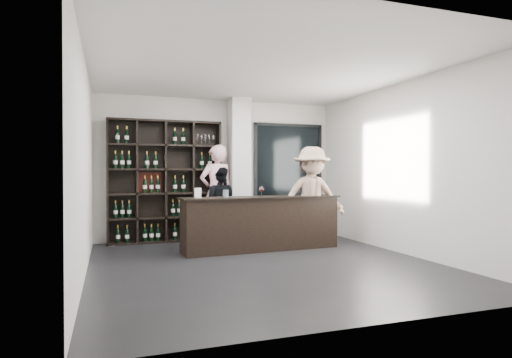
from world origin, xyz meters
name	(u,v)px	position (x,y,z in m)	size (l,w,h in m)	color
floor	(264,264)	(0.00, 0.00, -0.01)	(5.00, 5.50, 0.01)	black
wine_shelf	(165,181)	(-1.15, 2.57, 1.20)	(2.20, 0.35, 2.40)	black
structural_column	(239,169)	(0.35, 2.47, 1.45)	(0.40, 0.40, 2.90)	silver
glass_panel	(288,171)	(1.55, 2.69, 1.40)	(1.60, 0.08, 2.10)	black
tasting_counter	(262,223)	(0.35, 1.10, 0.48)	(2.89, 0.61, 0.95)	black
taster_pink	(216,193)	(-0.15, 2.40, 0.96)	(0.70, 0.46, 1.93)	#F3B7BF
taster_black	(219,203)	(-0.10, 2.40, 0.75)	(0.73, 0.57, 1.51)	black
customer	(312,197)	(1.32, 1.05, 0.92)	(1.19, 0.68, 1.84)	tan
wine_glass	(261,191)	(0.32, 1.03, 1.05)	(0.09, 0.09, 0.21)	white
spit_cup	(226,194)	(-0.32, 1.06, 1.01)	(0.10, 0.10, 0.13)	#AAC0D1
napkin_stack	(305,195)	(1.21, 1.14, 0.96)	(0.12, 0.12, 0.02)	white
card_stand	(198,193)	(-0.79, 1.12, 1.03)	(0.11, 0.05, 0.16)	white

